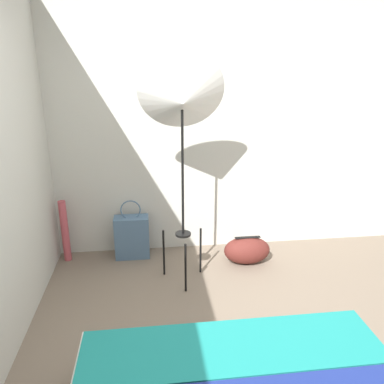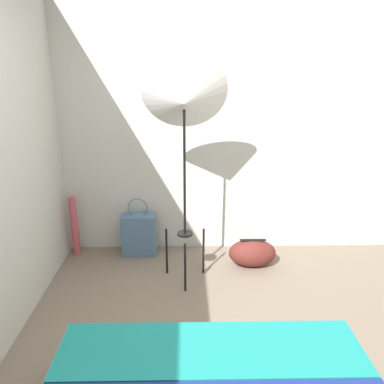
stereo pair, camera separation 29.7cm
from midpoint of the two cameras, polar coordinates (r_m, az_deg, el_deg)
name	(u,v)px [view 2 (the right image)]	position (r m, az deg, el deg)	size (l,w,h in m)	color
wall_back	(212,128)	(3.81, 5.34, 9.63)	(8.00, 0.05, 2.60)	beige
wall_side_left	(7,154)	(2.92, -23.86, 5.31)	(0.05, 8.00, 2.60)	beige
photo_umbrella	(184,99)	(3.07, 1.62, 13.95)	(0.72, 0.51, 2.02)	black
tote_bag	(139,234)	(3.94, -5.95, -6.44)	(0.35, 0.18, 0.62)	slate
duffel_bag	(252,253)	(3.81, 11.40, -9.14)	(0.47, 0.28, 0.28)	#5B231E
paper_roll	(75,226)	(4.02, -15.46, -5.06)	(0.07, 0.07, 0.64)	#BC4C56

